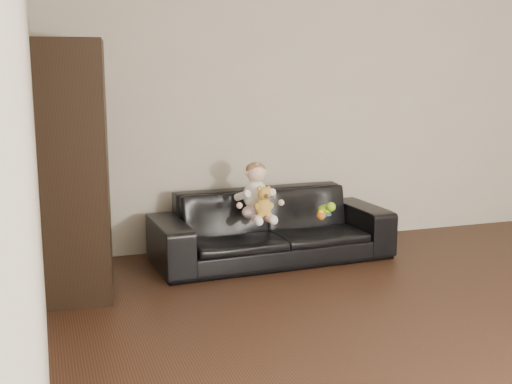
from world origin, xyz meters
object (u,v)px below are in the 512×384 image
object	(u,v)px
sofa	(272,226)
cabinet	(75,171)
teddy_bear	(264,202)
toy_green	(325,210)
toy_blue_disc	(325,214)
baby	(257,195)
toy_rattle	(321,216)

from	to	relation	value
sofa	cabinet	bearing A→B (deg)	-169.35
cabinet	teddy_bear	size ratio (longest dim) A/B	7.17
toy_green	toy_blue_disc	size ratio (longest dim) A/B	1.23
baby	cabinet	bearing A→B (deg)	-169.27
sofa	toy_green	world-z (taller)	sofa
cabinet	toy_blue_disc	bearing A→B (deg)	13.99
toy_rattle	toy_blue_disc	distance (m)	0.19
baby	teddy_bear	distance (m)	0.14
sofa	toy_blue_disc	distance (m)	0.44
sofa	toy_green	size ratio (longest dim) A/B	15.11
toy_green	toy_blue_disc	bearing A→B (deg)	49.44
baby	toy_blue_disc	distance (m)	0.61
teddy_bear	toy_rattle	size ratio (longest dim) A/B	3.33
toy_rattle	teddy_bear	bearing A→B (deg)	176.79
baby	teddy_bear	size ratio (longest dim) A/B	1.90
teddy_bear	sofa	bearing A→B (deg)	54.01
cabinet	toy_blue_disc	world-z (taller)	cabinet
cabinet	toy_rattle	bearing A→B (deg)	9.68
toy_rattle	toy_blue_disc	size ratio (longest dim) A/B	0.70
baby	toy_rattle	size ratio (longest dim) A/B	6.32
toy_rattle	toy_blue_disc	xyz separation A→B (m)	(0.10, 0.15, -0.03)
cabinet	baby	world-z (taller)	cabinet
toy_green	toy_blue_disc	world-z (taller)	toy_green
cabinet	toy_rattle	distance (m)	1.90
baby	toy_blue_disc	xyz separation A→B (m)	(0.58, -0.01, -0.19)
cabinet	baby	size ratio (longest dim) A/B	3.78
toy_blue_disc	baby	bearing A→B (deg)	178.77
teddy_bear	toy_rattle	xyz separation A→B (m)	(0.47, -0.03, -0.13)
toy_green	sofa	bearing A→B (deg)	162.66
cabinet	baby	distance (m)	1.41
teddy_bear	toy_green	bearing A→B (deg)	8.09
cabinet	sofa	bearing A→B (deg)	20.13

